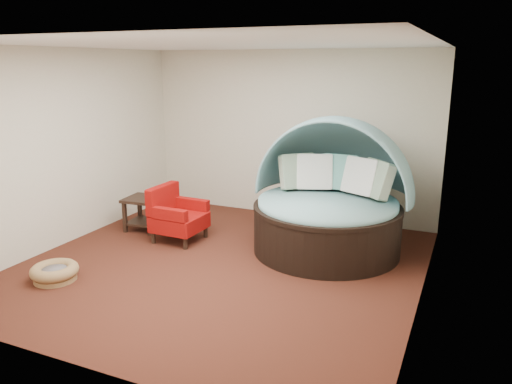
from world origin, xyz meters
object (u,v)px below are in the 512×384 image
at_px(canopy_daybed, 331,189).
at_px(pet_basket, 55,272).
at_px(side_table, 144,209).
at_px(red_armchair, 176,216).

xyz_separation_m(canopy_daybed, pet_basket, (-2.76, -2.42, -0.77)).
height_order(pet_basket, side_table, side_table).
relative_size(pet_basket, side_table, 1.18).
relative_size(canopy_daybed, pet_basket, 3.21).
height_order(canopy_daybed, red_armchair, canopy_daybed).
height_order(red_armchair, side_table, red_armchair).
xyz_separation_m(pet_basket, side_table, (-0.15, 2.04, 0.24)).
bearing_deg(side_table, red_armchair, -15.32).
relative_size(pet_basket, red_armchair, 0.85).
bearing_deg(pet_basket, side_table, 94.22).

